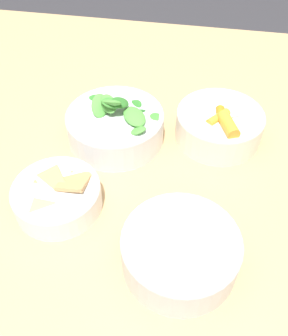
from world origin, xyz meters
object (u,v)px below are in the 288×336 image
object	(u,v)px
bowl_beans_hotdog	(180,252)
bowl_cookies	(57,195)
bowl_carrots	(219,124)
bowl_greens	(116,125)

from	to	relation	value
bowl_beans_hotdog	bowl_cookies	size ratio (longest dim) A/B	1.18
bowl_carrots	bowl_beans_hotdog	xyz separation A→B (m)	(0.29, -0.04, -0.00)
bowl_carrots	bowl_cookies	xyz separation A→B (m)	(0.22, -0.25, -0.01)
bowl_carrots	bowl_greens	size ratio (longest dim) A/B	0.88
bowl_carrots	bowl_cookies	size ratio (longest dim) A/B	1.16
bowl_greens	bowl_beans_hotdog	distance (m)	0.30
bowl_beans_hotdog	bowl_greens	bearing A→B (deg)	-148.45
bowl_greens	bowl_cookies	world-z (taller)	bowl_greens
bowl_greens	bowl_cookies	bearing A→B (deg)	-17.27
bowl_carrots	bowl_greens	distance (m)	0.20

